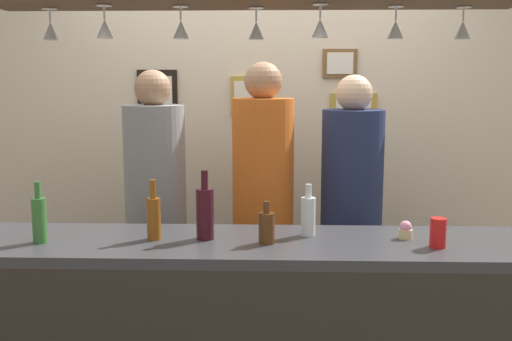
# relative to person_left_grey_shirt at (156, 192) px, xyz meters

# --- Properties ---
(back_wall) EXTENTS (4.40, 0.06, 2.60)m
(back_wall) POSITION_rel_person_left_grey_shirt_xyz_m (0.57, 0.67, 0.27)
(back_wall) COLOR beige
(back_wall) RESTS_ON ground_plane
(bar_counter) EXTENTS (2.70, 0.55, 0.98)m
(bar_counter) POSITION_rel_person_left_grey_shirt_xyz_m (0.57, -0.93, -0.37)
(bar_counter) COLOR #38383D
(bar_counter) RESTS_ON ground_plane
(overhead_glass_rack) EXTENTS (2.20, 0.36, 0.04)m
(overhead_glass_rack) POSITION_rel_person_left_grey_shirt_xyz_m (0.57, -0.73, 0.95)
(overhead_glass_rack) COLOR brown
(hanging_wineglass_far_left) EXTENTS (0.07, 0.07, 0.13)m
(hanging_wineglass_far_left) POSITION_rel_person_left_grey_shirt_xyz_m (-0.30, -0.66, 0.83)
(hanging_wineglass_far_left) COLOR silver
(hanging_wineglass_far_left) RESTS_ON overhead_glass_rack
(hanging_wineglass_left) EXTENTS (0.07, 0.07, 0.13)m
(hanging_wineglass_left) POSITION_rel_person_left_grey_shirt_xyz_m (-0.03, -0.77, 0.83)
(hanging_wineglass_left) COLOR silver
(hanging_wineglass_left) RESTS_ON overhead_glass_rack
(hanging_wineglass_center_left) EXTENTS (0.07, 0.07, 0.13)m
(hanging_wineglass_center_left) POSITION_rel_person_left_grey_shirt_xyz_m (0.27, -0.72, 0.83)
(hanging_wineglass_center_left) COLOR silver
(hanging_wineglass_center_left) RESTS_ON overhead_glass_rack
(hanging_wineglass_center) EXTENTS (0.07, 0.07, 0.13)m
(hanging_wineglass_center) POSITION_rel_person_left_grey_shirt_xyz_m (0.59, -0.66, 0.83)
(hanging_wineglass_center) COLOR silver
(hanging_wineglass_center) RESTS_ON overhead_glass_rack
(hanging_wineglass_center_right) EXTENTS (0.07, 0.07, 0.13)m
(hanging_wineglass_center_right) POSITION_rel_person_left_grey_shirt_xyz_m (0.85, -0.77, 0.83)
(hanging_wineglass_center_right) COLOR silver
(hanging_wineglass_center_right) RESTS_ON overhead_glass_rack
(hanging_wineglass_right) EXTENTS (0.07, 0.07, 0.13)m
(hanging_wineglass_right) POSITION_rel_person_left_grey_shirt_xyz_m (1.17, -0.69, 0.83)
(hanging_wineglass_right) COLOR silver
(hanging_wineglass_right) RESTS_ON overhead_glass_rack
(hanging_wineglass_far_right) EXTENTS (0.07, 0.07, 0.13)m
(hanging_wineglass_far_right) POSITION_rel_person_left_grey_shirt_xyz_m (1.45, -0.66, 0.83)
(hanging_wineglass_far_right) COLOR silver
(hanging_wineglass_far_right) RESTS_ON overhead_glass_rack
(person_left_grey_shirt) EXTENTS (0.34, 0.34, 1.71)m
(person_left_grey_shirt) POSITION_rel_person_left_grey_shirt_xyz_m (0.00, 0.00, 0.00)
(person_left_grey_shirt) COLOR #2D334C
(person_left_grey_shirt) RESTS_ON ground_plane
(person_middle_orange_shirt) EXTENTS (0.34, 0.34, 1.75)m
(person_middle_orange_shirt) POSITION_rel_person_left_grey_shirt_xyz_m (0.60, 0.00, 0.03)
(person_middle_orange_shirt) COLOR #2D334C
(person_middle_orange_shirt) RESTS_ON ground_plane
(person_right_navy_shirt) EXTENTS (0.34, 0.34, 1.68)m
(person_right_navy_shirt) POSITION_rel_person_left_grey_shirt_xyz_m (1.09, 0.00, -0.02)
(person_right_navy_shirt) COLOR #2D334C
(person_right_navy_shirt) RESTS_ON ground_plane
(bottle_soda_clear) EXTENTS (0.06, 0.06, 0.23)m
(bottle_soda_clear) POSITION_rel_person_left_grey_shirt_xyz_m (0.82, -0.69, 0.04)
(bottle_soda_clear) COLOR silver
(bottle_soda_clear) RESTS_ON bar_counter
(bottle_wine_dark_red) EXTENTS (0.08, 0.08, 0.30)m
(bottle_wine_dark_red) POSITION_rel_person_left_grey_shirt_xyz_m (0.37, -0.76, 0.06)
(bottle_wine_dark_red) COLOR #380F19
(bottle_wine_dark_red) RESTS_ON bar_counter
(bottle_beer_brown_stubby) EXTENTS (0.07, 0.07, 0.18)m
(bottle_beer_brown_stubby) POSITION_rel_person_left_grey_shirt_xyz_m (0.64, -0.82, 0.02)
(bottle_beer_brown_stubby) COLOR #512D14
(bottle_beer_brown_stubby) RESTS_ON bar_counter
(bottle_beer_green_import) EXTENTS (0.06, 0.06, 0.26)m
(bottle_beer_green_import) POSITION_rel_person_left_grey_shirt_xyz_m (-0.32, -0.84, 0.05)
(bottle_beer_green_import) COLOR #336B2D
(bottle_beer_green_import) RESTS_ON bar_counter
(bottle_beer_amber_tall) EXTENTS (0.06, 0.06, 0.26)m
(bottle_beer_amber_tall) POSITION_rel_person_left_grey_shirt_xyz_m (0.15, -0.77, 0.05)
(bottle_beer_amber_tall) COLOR brown
(bottle_beer_amber_tall) RESTS_ON bar_counter
(drink_can) EXTENTS (0.07, 0.07, 0.12)m
(drink_can) POSITION_rel_person_left_grey_shirt_xyz_m (1.34, -0.86, 0.01)
(drink_can) COLOR red
(drink_can) RESTS_ON bar_counter
(cupcake) EXTENTS (0.06, 0.06, 0.08)m
(cupcake) POSITION_rel_person_left_grey_shirt_xyz_m (1.23, -0.72, -0.02)
(cupcake) COLOR beige
(cupcake) RESTS_ON bar_counter
(picture_frame_crest) EXTENTS (0.18, 0.02, 0.26)m
(picture_frame_crest) POSITION_rel_person_left_grey_shirt_xyz_m (0.47, 0.63, 0.51)
(picture_frame_crest) COLOR #B29338
(picture_frame_crest) RESTS_ON back_wall
(picture_frame_upper_small) EXTENTS (0.22, 0.02, 0.18)m
(picture_frame_upper_small) POSITION_rel_person_left_grey_shirt_xyz_m (1.08, 0.63, 0.73)
(picture_frame_upper_small) COLOR brown
(picture_frame_upper_small) RESTS_ON back_wall
(picture_frame_caricature) EXTENTS (0.26, 0.02, 0.34)m
(picture_frame_caricature) POSITION_rel_person_left_grey_shirt_xyz_m (-0.10, 0.63, 0.52)
(picture_frame_caricature) COLOR black
(picture_frame_caricature) RESTS_ON back_wall
(picture_frame_lower_pair) EXTENTS (0.30, 0.02, 0.18)m
(picture_frame_lower_pair) POSITION_rel_person_left_grey_shirt_xyz_m (1.17, 0.63, 0.45)
(picture_frame_lower_pair) COLOR #B29338
(picture_frame_lower_pair) RESTS_ON back_wall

